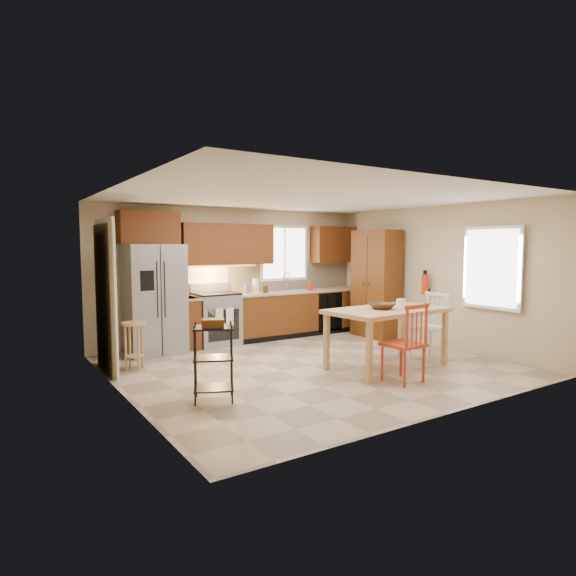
% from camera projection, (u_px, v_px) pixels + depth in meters
% --- Properties ---
extents(floor, '(5.50, 5.50, 0.00)m').
position_uv_depth(floor, '(311.00, 366.00, 7.23)').
color(floor, tan).
rests_on(floor, ground).
extents(ceiling, '(5.50, 5.00, 0.02)m').
position_uv_depth(ceiling, '(312.00, 197.00, 7.01)').
color(ceiling, silver).
rests_on(ceiling, ground).
extents(wall_back, '(5.50, 0.02, 2.50)m').
position_uv_depth(wall_back, '(235.00, 274.00, 9.21)').
color(wall_back, '#CCB793').
rests_on(wall_back, ground).
extents(wall_front, '(5.50, 0.02, 2.50)m').
position_uv_depth(wall_front, '(452.00, 298.00, 5.03)').
color(wall_front, '#CCB793').
rests_on(wall_front, ground).
extents(wall_left, '(0.02, 5.00, 2.50)m').
position_uv_depth(wall_left, '(121.00, 292.00, 5.62)').
color(wall_left, '#CCB793').
rests_on(wall_left, ground).
extents(wall_right, '(0.02, 5.00, 2.50)m').
position_uv_depth(wall_right, '(436.00, 276.00, 8.61)').
color(wall_right, '#CCB793').
rests_on(wall_right, ground).
extents(refrigerator, '(0.92, 0.75, 1.82)m').
position_uv_depth(refrigerator, '(154.00, 299.00, 8.00)').
color(refrigerator, gray).
rests_on(refrigerator, floor).
extents(range_stove, '(0.76, 0.63, 0.92)m').
position_uv_depth(range_stove, '(216.00, 320.00, 8.71)').
color(range_stove, gray).
rests_on(range_stove, floor).
extents(base_cabinet_narrow, '(0.30, 0.60, 0.90)m').
position_uv_depth(base_cabinet_narrow, '(187.00, 323.00, 8.43)').
color(base_cabinet_narrow, '#582B10').
rests_on(base_cabinet_narrow, floor).
extents(base_cabinet_run, '(2.92, 0.60, 0.90)m').
position_uv_depth(base_cabinet_run, '(300.00, 313.00, 9.73)').
color(base_cabinet_run, '#582B10').
rests_on(base_cabinet_run, floor).
extents(dishwasher, '(0.60, 0.02, 0.78)m').
position_uv_depth(dishwasher, '(330.00, 312.00, 9.79)').
color(dishwasher, black).
rests_on(dishwasher, floor).
extents(backsplash, '(2.92, 0.03, 0.55)m').
position_uv_depth(backsplash, '(292.00, 276.00, 9.90)').
color(backsplash, beige).
rests_on(backsplash, wall_back).
extents(upper_over_fridge, '(1.00, 0.35, 0.55)m').
position_uv_depth(upper_over_fridge, '(149.00, 228.00, 8.06)').
color(upper_over_fridge, '#642E10').
rests_on(upper_over_fridge, wall_back).
extents(upper_left_block, '(1.80, 0.35, 0.75)m').
position_uv_depth(upper_left_block, '(227.00, 244.00, 8.87)').
color(upper_left_block, '#642E10').
rests_on(upper_left_block, wall_back).
extents(upper_right_block, '(1.00, 0.35, 0.75)m').
position_uv_depth(upper_right_block, '(334.00, 244.00, 10.23)').
color(upper_right_block, '#642E10').
rests_on(upper_right_block, wall_back).
extents(window_back, '(1.12, 0.04, 1.12)m').
position_uv_depth(window_back, '(284.00, 253.00, 9.75)').
color(window_back, white).
rests_on(window_back, wall_back).
extents(sink, '(0.62, 0.46, 0.16)m').
position_uv_depth(sink, '(292.00, 293.00, 9.59)').
color(sink, gray).
rests_on(sink, base_cabinet_run).
extents(undercab_glow, '(1.60, 0.30, 0.01)m').
position_uv_depth(undercab_glow, '(213.00, 266.00, 8.72)').
color(undercab_glow, '#FFBF66').
rests_on(undercab_glow, wall_back).
extents(soap_bottle, '(0.09, 0.09, 0.19)m').
position_uv_depth(soap_bottle, '(310.00, 286.00, 9.70)').
color(soap_bottle, red).
rests_on(soap_bottle, base_cabinet_run).
extents(paper_towel, '(0.12, 0.12, 0.28)m').
position_uv_depth(paper_towel, '(256.00, 286.00, 9.07)').
color(paper_towel, silver).
rests_on(paper_towel, base_cabinet_run).
extents(canister_steel, '(0.11, 0.11, 0.18)m').
position_uv_depth(canister_steel, '(246.00, 289.00, 8.96)').
color(canister_steel, gray).
rests_on(canister_steel, base_cabinet_run).
extents(canister_wood, '(0.10, 0.10, 0.14)m').
position_uv_depth(canister_wood, '(266.00, 289.00, 9.16)').
color(canister_wood, '#4A2B13').
rests_on(canister_wood, base_cabinet_run).
extents(pantry, '(0.50, 0.95, 2.10)m').
position_uv_depth(pantry, '(376.00, 284.00, 9.46)').
color(pantry, '#582B10').
rests_on(pantry, floor).
extents(fire_extinguisher, '(0.12, 0.12, 0.36)m').
position_uv_depth(fire_extinguisher, '(425.00, 284.00, 8.68)').
color(fire_extinguisher, red).
rests_on(fire_extinguisher, wall_right).
extents(window_right, '(0.04, 1.02, 1.32)m').
position_uv_depth(window_right, '(492.00, 268.00, 7.60)').
color(window_right, white).
rests_on(window_right, wall_right).
extents(doorway, '(0.04, 0.95, 2.10)m').
position_uv_depth(doorway, '(104.00, 299.00, 6.77)').
color(doorway, '#8C7A59').
rests_on(doorway, wall_left).
extents(dining_table, '(1.84, 1.11, 0.87)m').
position_uv_depth(dining_table, '(387.00, 339.00, 7.06)').
color(dining_table, tan).
rests_on(dining_table, floor).
extents(chair_red, '(0.52, 0.52, 1.04)m').
position_uv_depth(chair_red, '(403.00, 343.00, 6.32)').
color(chair_red, '#AF311B').
rests_on(chair_red, floor).
extents(chair_white, '(0.52, 0.52, 1.04)m').
position_uv_depth(chair_white, '(428.00, 326.00, 7.61)').
color(chair_white, silver).
rests_on(chair_white, floor).
extents(table_bowl, '(0.38, 0.38, 0.09)m').
position_uv_depth(table_bowl, '(382.00, 309.00, 6.96)').
color(table_bowl, '#4A2B13').
rests_on(table_bowl, dining_table).
extents(table_jar, '(0.16, 0.16, 0.17)m').
position_uv_depth(table_jar, '(401.00, 304.00, 7.32)').
color(table_jar, silver).
rests_on(table_jar, dining_table).
extents(bar_stool, '(0.44, 0.44, 0.69)m').
position_uv_depth(bar_stool, '(134.00, 346.00, 6.98)').
color(bar_stool, tan).
rests_on(bar_stool, floor).
extents(utility_cart, '(0.56, 0.51, 0.91)m').
position_uv_depth(utility_cart, '(213.00, 362.00, 5.55)').
color(utility_cart, black).
rests_on(utility_cart, floor).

